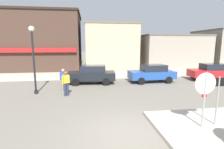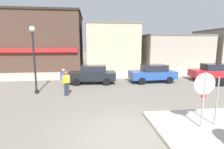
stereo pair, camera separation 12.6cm
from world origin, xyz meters
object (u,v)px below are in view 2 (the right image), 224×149
Objects in this scene: one_way_sign at (217,96)px; parked_car_nearest at (92,74)px; lamp_post at (34,50)px; parked_car_second at (153,73)px; parked_car_third at (213,72)px; stop_sign at (204,93)px; pedestrian_crossing_near at (66,83)px; pedestrian_crossing_far at (64,79)px.

one_way_sign reaches higher than parked_car_nearest.
lamp_post is 9.77m from parked_car_second.
parked_car_second is (5.33, -0.13, 0.00)m from parked_car_nearest.
parked_car_nearest is 11.21m from parked_car_third.
parked_car_nearest is 1.00× the size of parked_car_third.
stop_sign is 0.68m from one_way_sign.
stop_sign reaches higher than parked_car_third.
parked_car_second is (9.18, 2.59, -2.15)m from lamp_post.
pedestrian_crossing_far is at bearing 104.93° from pedestrian_crossing_near.
lamp_post is at bearing 144.15° from one_way_sign.
one_way_sign reaches higher than pedestrian_crossing_near.
parked_car_second is at bearing 85.90° from one_way_sign.
pedestrian_crossing_near reaches higher than parked_car_nearest.
one_way_sign is at bearing 9.90° from stop_sign.
stop_sign is at bearing -170.10° from one_way_sign.
one_way_sign reaches higher than parked_car_third.
stop_sign is 0.56× the size of parked_car_third.
stop_sign is 1.10× the size of one_way_sign.
one_way_sign is 1.30× the size of pedestrian_crossing_near.
parked_car_second is at bearing 16.05° from pedestrian_crossing_far.
one_way_sign is at bearing -35.85° from lamp_post.
parked_car_third is (15.06, 2.66, -2.15)m from lamp_post.
parked_car_second is (0.63, 8.76, -0.52)m from one_way_sign.
parked_car_second is 7.82m from pedestrian_crossing_near.
pedestrian_crossing_near reaches higher than parked_car_third.
one_way_sign reaches higher than pedestrian_crossing_far.
pedestrian_crossing_near and pedestrian_crossing_far have the same top height.
pedestrian_crossing_near is 1.29m from pedestrian_crossing_far.
pedestrian_crossing_far reaches higher than parked_car_third.
pedestrian_crossing_far is at bearing 132.17° from stop_sign.
one_way_sign is 8.41m from pedestrian_crossing_near.
parked_car_second is 0.99× the size of parked_car_third.
parked_car_nearest is at bearing 35.19° from lamp_post.
pedestrian_crossing_far is (-7.39, -2.13, 0.06)m from parked_car_second.
stop_sign is 1.43× the size of pedestrian_crossing_far.
stop_sign is at bearing -43.60° from pedestrian_crossing_near.
parked_car_third is 13.39m from pedestrian_crossing_near.
stop_sign is at bearing -47.83° from pedestrian_crossing_far.
parked_car_second is 5.88m from parked_car_third.
parked_car_second is 7.69m from pedestrian_crossing_far.
lamp_post reaches higher than pedestrian_crossing_near.
one_way_sign is 0.46× the size of lamp_post.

